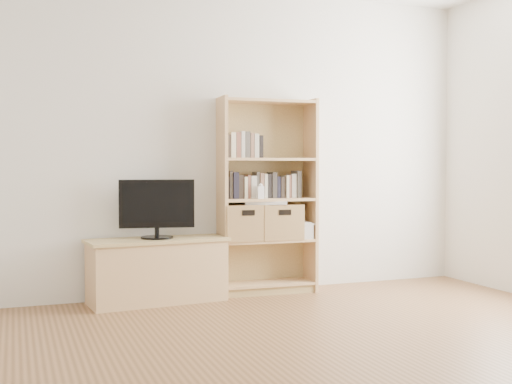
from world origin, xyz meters
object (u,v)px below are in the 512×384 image
tv_stand (157,272)px  baby_monitor (261,193)px  bookshelf (267,196)px  basket_left (243,222)px  television (157,210)px  basket_right (279,221)px  laptop (264,202)px

tv_stand → baby_monitor: (0.87, -0.04, 0.62)m
tv_stand → baby_monitor: 1.07m
bookshelf → basket_left: size_ratio=4.56×
tv_stand → television: television is taller
basket_right → laptop: size_ratio=1.02×
television → basket_right: 1.07m
basket_left → laptop: bearing=-3.3°
television → baby_monitor: television is taller
tv_stand → baby_monitor: baby_monitor is taller
tv_stand → laptop: (0.93, 0.04, 0.53)m
television → laptop: television is taller
laptop → television: bearing=-165.5°
television → basket_right: bearing=12.8°
basket_left → laptop: (0.19, -0.01, 0.16)m
basket_left → laptop: size_ratio=1.03×
television → basket_right: television is taller
tv_stand → television: bearing=0.0°
baby_monitor → laptop: 0.13m
bookshelf → laptop: size_ratio=4.70×
television → laptop: size_ratio=1.68×
television → baby_monitor: size_ratio=5.67×
laptop → baby_monitor: bearing=-116.3°
baby_monitor → tv_stand: bearing=179.8°
television → basket_left: bearing=14.7°
baby_monitor → basket_left: baby_monitor is taller
basket_left → television: bearing=-174.7°
bookshelf → baby_monitor: (-0.10, -0.09, 0.03)m
baby_monitor → basket_left: bearing=145.9°
baby_monitor → basket_left: (-0.13, 0.09, -0.25)m
bookshelf → basket_left: 0.31m
tv_stand → laptop: size_ratio=3.00×
tv_stand → basket_right: basket_right is taller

